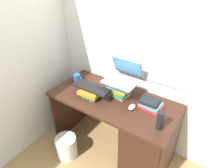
{
  "coord_description": "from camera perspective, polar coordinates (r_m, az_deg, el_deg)",
  "views": [
    {
      "loc": [
        0.93,
        -1.45,
        2.09
      ],
      "look_at": [
        -0.02,
        0.01,
        0.96
      ],
      "focal_mm": 32.49,
      "sensor_mm": 36.0,
      "label": 1
    }
  ],
  "objects": [
    {
      "name": "ground_plane",
      "position": [
        2.71,
        0.27,
        -17.46
      ],
      "size": [
        6.0,
        6.0,
        0.0
      ],
      "primitive_type": "plane",
      "color": "#9E7A4C"
    },
    {
      "name": "mug",
      "position": [
        2.47,
        -9.86,
        1.7
      ],
      "size": [
        0.13,
        0.09,
        0.1
      ],
      "color": "#265999",
      "rests_on": "desk"
    },
    {
      "name": "wall_left",
      "position": [
        2.5,
        -18.69,
        12.9
      ],
      "size": [
        0.05,
        6.0,
        2.6
      ],
      "primitive_type": "cube",
      "color": "silver",
      "rests_on": "ground"
    },
    {
      "name": "laptop",
      "position": [
        2.13,
        3.14,
        2.38
      ],
      "size": [
        0.35,
        0.32,
        0.22
      ],
      "color": "gray",
      "rests_on": "book_stack_tall"
    },
    {
      "name": "computer_mouse",
      "position": [
        2.04,
        5.67,
        -6.45
      ],
      "size": [
        0.06,
        0.1,
        0.04
      ],
      "primitive_type": "ellipsoid",
      "color": "#A5A8AD",
      "rests_on": "desk"
    },
    {
      "name": "water_bottle",
      "position": [
        1.83,
        13.46,
        -9.89
      ],
      "size": [
        0.07,
        0.07,
        0.18
      ],
      "primitive_type": "cylinder",
      "color": "black",
      "rests_on": "desk"
    },
    {
      "name": "desk",
      "position": [
        2.27,
        7.73,
        -14.67
      ],
      "size": [
        1.39,
        0.64,
        0.78
      ],
      "color": "#381E14",
      "rests_on": "ground"
    },
    {
      "name": "book_stack_tall",
      "position": [
        2.16,
        2.26,
        -1.48
      ],
      "size": [
        0.24,
        0.19,
        0.17
      ],
      "color": "beige",
      "rests_on": "desk"
    },
    {
      "name": "keyboard",
      "position": [
        2.16,
        -5.87,
        -1.0
      ],
      "size": [
        0.42,
        0.14,
        0.02
      ],
      "primitive_type": "cube",
      "rotation": [
        0.0,
        0.0,
        0.01
      ],
      "color": "black",
      "rests_on": "book_stack_keyboard_riser"
    },
    {
      "name": "wastebasket",
      "position": [
        2.6,
        -12.65,
        -16.79
      ],
      "size": [
        0.25,
        0.25,
        0.28
      ],
      "primitive_type": "cylinder",
      "color": "silver",
      "rests_on": "ground"
    },
    {
      "name": "wall_back",
      "position": [
        2.19,
        5.74,
        11.66
      ],
      "size": [
        6.0,
        0.06,
        2.6
      ],
      "color": "silver",
      "rests_on": "ground"
    },
    {
      "name": "book_stack_side",
      "position": [
        2.08,
        10.79,
        -5.52
      ],
      "size": [
        0.23,
        0.2,
        0.08
      ],
      "color": "#B22D33",
      "rests_on": "desk"
    },
    {
      "name": "book_stack_keyboard_riser",
      "position": [
        2.19,
        -5.89,
        -2.28
      ],
      "size": [
        0.24,
        0.2,
        0.1
      ],
      "color": "#338C4C",
      "rests_on": "desk"
    }
  ]
}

